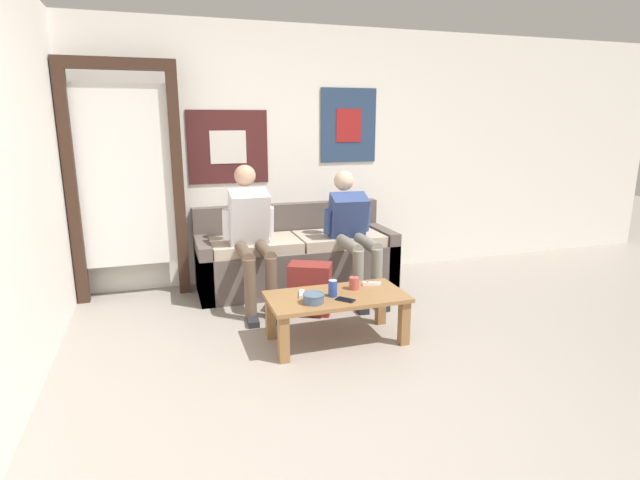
{
  "coord_description": "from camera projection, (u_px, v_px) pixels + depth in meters",
  "views": [
    {
      "loc": [
        -1.04,
        -2.21,
        1.63
      ],
      "look_at": [
        0.18,
        1.57,
        0.67
      ],
      "focal_mm": 28.0,
      "sensor_mm": 36.0,
      "label": 1
    }
  ],
  "objects": [
    {
      "name": "wall_back",
      "position": [
        265.0,
        156.0,
        5.04
      ],
      "size": [
        10.0,
        0.07,
        2.55
      ],
      "color": "white",
      "rests_on": "ground_plane"
    },
    {
      "name": "backpack",
      "position": [
        310.0,
        290.0,
        4.29
      ],
      "size": [
        0.42,
        0.36,
        0.44
      ],
      "color": "maroon",
      "rests_on": "ground_plane"
    },
    {
      "name": "person_seated_teen",
      "position": [
        352.0,
        228.0,
        4.68
      ],
      "size": [
        0.47,
        0.91,
        1.16
      ],
      "color": "gray",
      "rests_on": "ground_plane"
    },
    {
      "name": "drink_can_blue",
      "position": [
        333.0,
        288.0,
        3.66
      ],
      "size": [
        0.07,
        0.07,
        0.12
      ],
      "color": "#28479E",
      "rests_on": "coffee_table"
    },
    {
      "name": "ceramic_bowl",
      "position": [
        313.0,
        298.0,
        3.53
      ],
      "size": [
        0.16,
        0.16,
        0.07
      ],
      "color": "#475B75",
      "rests_on": "coffee_table"
    },
    {
      "name": "pillar_candle",
      "position": [
        354.0,
        283.0,
        3.82
      ],
      "size": [
        0.08,
        0.08,
        0.11
      ],
      "color": "#B24C42",
      "rests_on": "coffee_table"
    },
    {
      "name": "coffee_table",
      "position": [
        337.0,
        304.0,
        3.72
      ],
      "size": [
        1.03,
        0.52,
        0.37
      ],
      "color": "olive",
      "rests_on": "ground_plane"
    },
    {
      "name": "person_seated_adult",
      "position": [
        251.0,
        231.0,
        4.41
      ],
      "size": [
        0.47,
        0.9,
        1.24
      ],
      "color": "brown",
      "rests_on": "ground_plane"
    },
    {
      "name": "cell_phone",
      "position": [
        345.0,
        300.0,
        3.59
      ],
      "size": [
        0.14,
        0.15,
        0.01
      ],
      "color": "black",
      "rests_on": "coffee_table"
    },
    {
      "name": "couch",
      "position": [
        296.0,
        258.0,
        4.99
      ],
      "size": [
        1.94,
        0.74,
        0.79
      ],
      "color": "#564C47",
      "rests_on": "ground_plane"
    },
    {
      "name": "door_frame",
      "position": [
        125.0,
        170.0,
        4.46
      ],
      "size": [
        1.0,
        0.1,
        2.15
      ],
      "color": "#382319",
      "rests_on": "ground_plane"
    },
    {
      "name": "game_controller_near_right",
      "position": [
        302.0,
        294.0,
        3.69
      ],
      "size": [
        0.07,
        0.15,
        0.03
      ],
      "color": "white",
      "rests_on": "coffee_table"
    },
    {
      "name": "game_controller_near_left",
      "position": [
        372.0,
        284.0,
        3.92
      ],
      "size": [
        0.15,
        0.08,
        0.03
      ],
      "color": "white",
      "rests_on": "coffee_table"
    },
    {
      "name": "ground_plane",
      "position": [
        376.0,
        425.0,
        2.74
      ],
      "size": [
        18.0,
        18.0,
        0.0
      ],
      "primitive_type": "plane",
      "color": "gray"
    }
  ]
}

